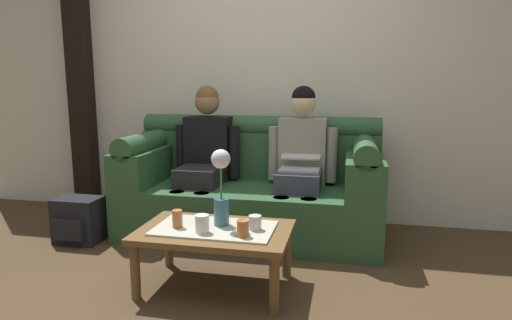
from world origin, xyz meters
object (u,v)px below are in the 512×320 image
Objects in this scene: cup_far_left at (202,224)px; cup_near_left at (177,219)px; flower_vase at (221,185)px; cup_near_right at (255,222)px; cup_far_center at (243,228)px; couch at (252,189)px; person_left at (205,154)px; person_right at (301,157)px; backpack_left at (78,220)px; coffee_table at (215,236)px.

cup_near_left is at bearing 162.08° from cup_far_left.
cup_far_left is (-0.07, -0.15, -0.20)m from flower_vase.
cup_far_center is (-0.04, -0.13, 0.00)m from cup_near_right.
cup_near_right is 0.81× the size of cup_far_left.
person_left is at bearing -179.69° from couch.
person_left is 1.11m from cup_near_left.
cup_far_left is at bearing -111.59° from person_right.
flower_vase is at bearing 136.37° from cup_far_center.
couch is 5.85× the size of backpack_left.
person_right reaches higher than coffee_table.
person_left and person_right have the same top height.
cup_far_center is at bearing -43.63° from flower_vase.
coffee_table is 8.71× the size of cup_far_left.
couch is 1.03m from coffee_table.
couch is 24.39× the size of cup_near_right.
person_left reaches higher than cup_far_left.
backpack_left is at bearing 161.58° from cup_near_right.
person_right is 1.26m from cup_near_left.
cup_far_center is at bearing -108.22° from cup_near_right.
cup_near_left is 0.18m from cup_far_left.
backpack_left is (-1.32, 0.48, -0.46)m from flower_vase.
cup_far_left reaches higher than coffee_table.
cup_near_left reaches higher than cup_far_center.
person_left is 1.07m from flower_vase.
cup_far_center reaches higher than cup_near_right.
coffee_table is at bearing -177.38° from cup_near_right.
person_left is 11.62× the size of cup_far_left.
cup_far_center is (0.42, -0.07, -0.01)m from cup_near_left.
couch is 19.71× the size of cup_far_left.
flower_vase reaches higher than cup_near_left.
cup_far_center is (0.20, -1.15, 0.06)m from couch.
couch reaches higher than cup_far_center.
coffee_table is 0.25m from cup_near_left.
backpack_left is at bearing 160.19° from flower_vase.
cup_far_left is at bearing 176.84° from cup_far_center.
person_right is 1.05m from flower_vase.
flower_vase is at bearing 64.56° from cup_far_left.
couch is 2.26× the size of coffee_table.
cup_far_left is (0.18, -0.06, -0.00)m from cup_near_left.
cup_near_right is (0.25, 0.01, 0.10)m from coffee_table.
coffee_table is 10.77× the size of cup_near_right.
person_right is at bearing 69.03° from flower_vase.
backpack_left is (-0.89, -0.50, -0.48)m from person_left.
cup_near_left is at bearing -167.57° from coffee_table.
cup_far_center is at bearing -9.46° from cup_near_left.
coffee_table is (0.00, -1.03, -0.04)m from couch.
person_right is 1.83m from backpack_left.
coffee_table is (-0.41, -1.03, -0.33)m from person_right.
cup_near_left is 1.14× the size of cup_far_center.
coffee_table is at bearing -68.46° from person_left.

